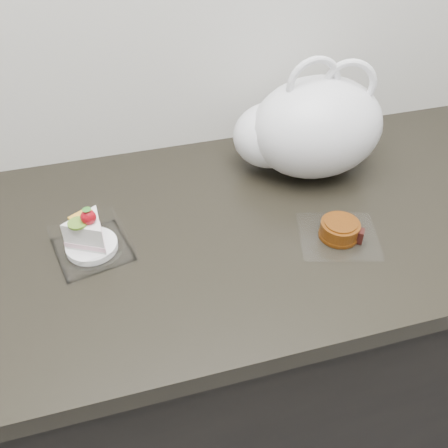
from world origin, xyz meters
name	(u,v)px	position (x,y,z in m)	size (l,w,h in m)	color
counter	(221,357)	(0.00, 1.69, 0.45)	(2.04, 0.64, 0.90)	black
cake_tray	(90,239)	(-0.25, 1.69, 0.93)	(0.15, 0.15, 0.10)	white
mooncake_wrap	(340,231)	(0.21, 1.59, 0.91)	(0.18, 0.17, 0.04)	white
plastic_bag	(308,128)	(0.23, 1.83, 1.00)	(0.34, 0.26, 0.26)	white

